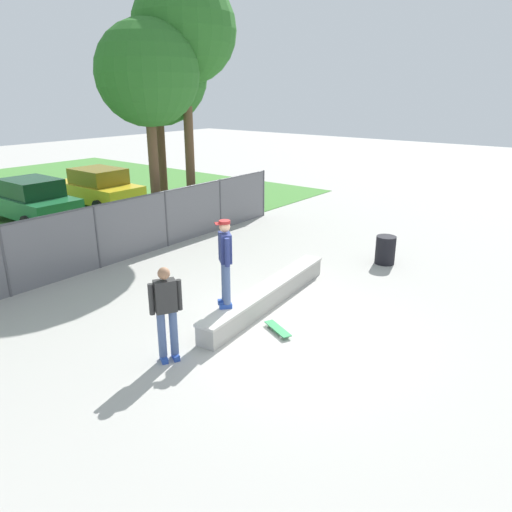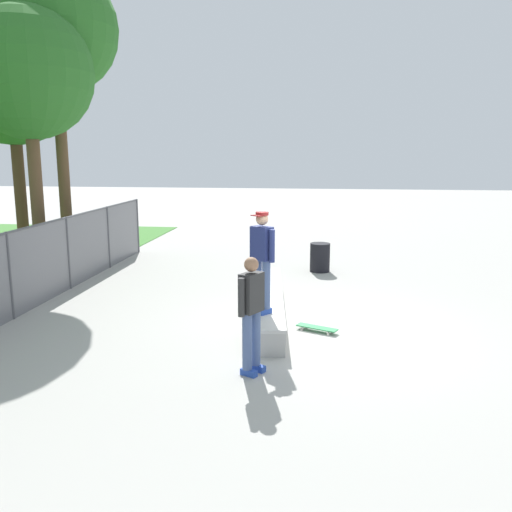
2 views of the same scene
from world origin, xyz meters
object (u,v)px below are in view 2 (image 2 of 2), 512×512
object	(u,v)px
skateboard	(317,328)
bystander	(252,310)
tree_far	(54,31)
tree_mid	(11,81)
concrete_ledge	(271,304)
tree_near_right	(28,75)
trash_bin	(320,257)
skateboarder	(262,257)

from	to	relation	value
skateboard	bystander	size ratio (longest dim) A/B	0.45
skateboard	tree_far	distance (m)	10.76
tree_mid	tree_far	size ratio (longest dim) A/B	0.85
concrete_ledge	tree_near_right	bearing A→B (deg)	71.87
concrete_ledge	tree_far	bearing A→B (deg)	59.11
tree_near_right	trash_bin	world-z (taller)	tree_near_right
tree_near_right	bystander	size ratio (longest dim) A/B	3.73
skateboard	tree_near_right	xyz separation A→B (m)	(2.97, 7.10, 5.10)
tree_mid	bystander	world-z (taller)	tree_mid
skateboarder	tree_mid	world-z (taller)	tree_mid
trash_bin	concrete_ledge	bearing A→B (deg)	167.48
tree_mid	trash_bin	distance (m)	9.72
skateboard	bystander	distance (m)	2.49
concrete_ledge	tree_far	distance (m)	9.61
skateboarder	tree_near_right	size ratio (longest dim) A/B	0.27
concrete_ledge	tree_near_right	xyz separation A→B (m)	(2.01, 6.13, 4.93)
skateboarder	bystander	world-z (taller)	skateboarder
bystander	skateboard	bearing A→B (deg)	-24.70
skateboard	tree_mid	size ratio (longest dim) A/B	0.12
tree_mid	bystander	xyz separation A→B (m)	(-6.55, -7.45, -4.23)
skateboard	tree_near_right	distance (m)	9.23
concrete_ledge	bystander	distance (m)	3.16
skateboarder	bystander	bearing A→B (deg)	-178.81
tree_mid	bystander	bearing A→B (deg)	-131.33
skateboarder	tree_far	size ratio (longest dim) A/B	0.22
tree_mid	tree_far	bearing A→B (deg)	-78.17
tree_near_right	trash_bin	size ratio (longest dim) A/B	8.39
concrete_ledge	trash_bin	bearing A→B (deg)	-12.52
skateboarder	trash_bin	world-z (taller)	skateboarder
concrete_ledge	skateboard	distance (m)	1.38
skateboard	trash_bin	bearing A→B (deg)	0.12
concrete_ledge	skateboarder	xyz separation A→B (m)	(-1.42, 0.03, 1.27)
bystander	trash_bin	xyz separation A→B (m)	(7.39, -0.95, -0.60)
skateboard	bystander	xyz separation A→B (m)	(-2.10, 0.96, 0.94)
tree_mid	trash_bin	world-z (taller)	tree_mid
concrete_ledge	skateboard	bearing A→B (deg)	-134.79
concrete_ledge	skateboard	world-z (taller)	concrete_ledge
skateboarder	skateboard	xyz separation A→B (m)	(0.46, -1.00, -1.43)
concrete_ledge	bystander	size ratio (longest dim) A/B	2.68
tree_far	trash_bin	size ratio (longest dim) A/B	10.22
skateboarder	tree_far	world-z (taller)	tree_far
tree_far	skateboarder	bearing A→B (deg)	-129.67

